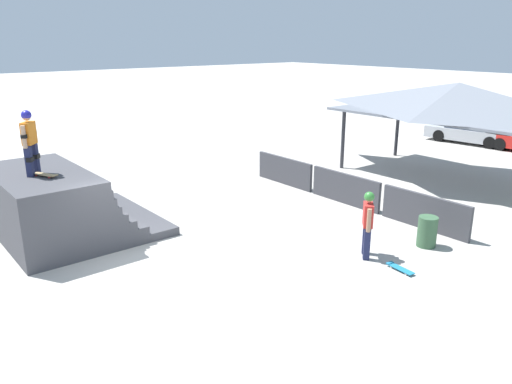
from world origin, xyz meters
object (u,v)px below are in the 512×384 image
at_px(bystander_walking, 368,219).
at_px(trash_bin, 427,232).
at_px(parked_car_silver, 470,132).
at_px(skateboard_on_ground, 399,268).
at_px(skateboard_on_deck, 46,175).
at_px(skater_on_deck, 29,138).

xyz_separation_m(bystander_walking, trash_bin, (0.61, 1.83, -0.61)).
bearing_deg(bystander_walking, parked_car_silver, -23.20).
height_order(skateboard_on_ground, parked_car_silver, parked_car_silver).
relative_size(skateboard_on_deck, trash_bin, 0.93).
xyz_separation_m(bystander_walking, parked_car_silver, (-6.01, 16.16, -0.44)).
distance_m(skater_on_deck, parked_car_silver, 22.54).
height_order(skateboard_on_deck, bystander_walking, skateboard_on_deck).
relative_size(trash_bin, parked_car_silver, 0.18).
xyz_separation_m(skater_on_deck, trash_bin, (6.96, 8.09, -2.52)).
bearing_deg(skateboard_on_ground, skateboard_on_deck, 47.16).
relative_size(skateboard_on_ground, trash_bin, 0.92).
bearing_deg(skateboard_on_deck, parked_car_silver, 65.32).
bearing_deg(trash_bin, skateboard_on_deck, -129.68).
relative_size(bystander_walking, parked_car_silver, 0.38).
height_order(skater_on_deck, skateboard_on_ground, skater_on_deck).
relative_size(skater_on_deck, parked_car_silver, 0.37).
relative_size(bystander_walking, skateboard_on_ground, 2.25).
height_order(bystander_walking, trash_bin, bystander_walking).
bearing_deg(parked_car_silver, trash_bin, -70.97).
xyz_separation_m(skateboard_on_deck, bystander_walking, (5.95, 6.08, -0.97)).
bearing_deg(parked_car_silver, skateboard_on_deck, -95.62).
bearing_deg(skateboard_on_ground, bystander_walking, 6.04).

